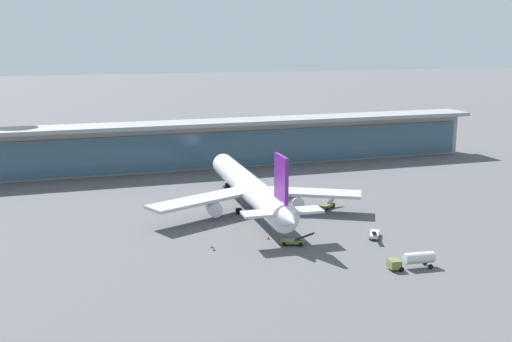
# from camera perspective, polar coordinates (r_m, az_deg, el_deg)

# --- Properties ---
(ground_plane) EXTENTS (1200.00, 1200.00, 0.00)m
(ground_plane) POSITION_cam_1_polar(r_m,az_deg,el_deg) (143.52, 1.93, -4.48)
(ground_plane) COLOR #515154
(airliner_on_stand) EXTENTS (52.03, 67.66, 18.02)m
(airliner_on_stand) POSITION_cam_1_polar(r_m,az_deg,el_deg) (149.20, -0.53, -1.57)
(airliner_on_stand) COLOR white
(airliner_on_stand) RESTS_ON ground
(service_truck_near_nose_white) EXTENTS (4.68, 6.52, 2.70)m
(service_truck_near_nose_white) POSITION_cam_1_polar(r_m,az_deg,el_deg) (132.85, 10.80, -5.71)
(service_truck_near_nose_white) COLOR silver
(service_truck_near_nose_white) RESTS_ON ground
(service_truck_under_wing_olive) EXTENTS (6.82, 3.75, 2.70)m
(service_truck_under_wing_olive) POSITION_cam_1_polar(r_m,az_deg,el_deg) (126.43, 3.46, -6.44)
(service_truck_under_wing_olive) COLOR olive
(service_truck_under_wing_olive) RESTS_ON ground
(service_truck_mid_apron_olive) EXTENTS (6.39, 4.94, 2.70)m
(service_truck_mid_apron_olive) POSITION_cam_1_polar(r_m,az_deg,el_deg) (153.60, 6.58, -3.13)
(service_truck_mid_apron_olive) COLOR olive
(service_truck_mid_apron_olive) RESTS_ON ground
(service_truck_by_tail_olive) EXTENTS (8.77, 3.15, 2.95)m
(service_truck_by_tail_olive) POSITION_cam_1_polar(r_m,az_deg,el_deg) (117.26, 14.21, -7.85)
(service_truck_by_tail_olive) COLOR olive
(service_truck_by_tail_olive) RESTS_ON ground
(terminal_building) EXTENTS (183.60, 12.80, 15.20)m
(terminal_building) POSITION_cam_1_polar(r_m,az_deg,el_deg) (200.18, -4.16, 2.57)
(terminal_building) COLOR #9E998E
(terminal_building) RESTS_ON ground
(safety_cone_alpha) EXTENTS (0.62, 0.62, 0.70)m
(safety_cone_alpha) POSITION_cam_1_polar(r_m,az_deg,el_deg) (131.61, 2.73, -5.90)
(safety_cone_alpha) COLOR orange
(safety_cone_alpha) RESTS_ON ground
(safety_cone_bravo) EXTENTS (0.62, 0.62, 0.70)m
(safety_cone_bravo) POSITION_cam_1_polar(r_m,az_deg,el_deg) (130.02, 1.14, -6.12)
(safety_cone_bravo) COLOR orange
(safety_cone_bravo) RESTS_ON ground
(safety_cone_charlie) EXTENTS (0.62, 0.62, 0.70)m
(safety_cone_charlie) POSITION_cam_1_polar(r_m,az_deg,el_deg) (123.53, -3.87, -7.14)
(safety_cone_charlie) COLOR orange
(safety_cone_charlie) RESTS_ON ground
(safety_cone_delta) EXTENTS (0.62, 0.62, 0.70)m
(safety_cone_delta) POSITION_cam_1_polar(r_m,az_deg,el_deg) (125.15, -4.07, -6.88)
(safety_cone_delta) COLOR orange
(safety_cone_delta) RESTS_ON ground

